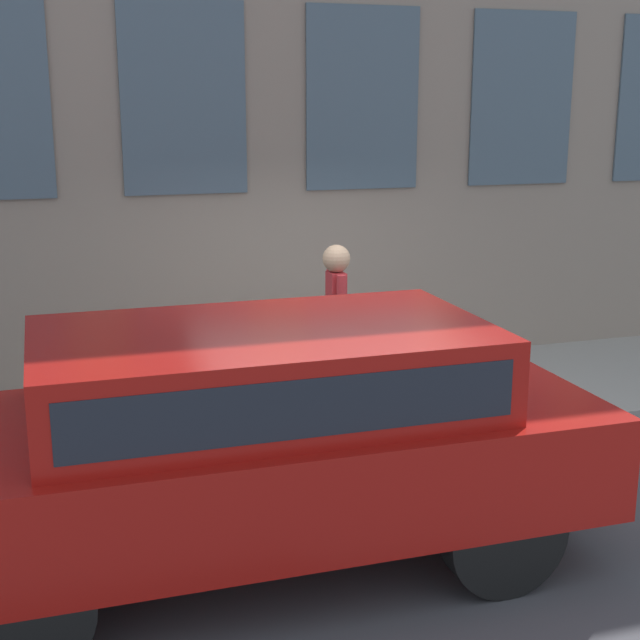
% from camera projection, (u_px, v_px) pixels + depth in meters
% --- Properties ---
extents(ground_plane, '(80.00, 80.00, 0.00)m').
position_uv_depth(ground_plane, '(350.00, 462.00, 7.85)').
color(ground_plane, '#47474C').
extents(sidewalk, '(2.43, 60.00, 0.16)m').
position_uv_depth(sidewalk, '(310.00, 409.00, 8.96)').
color(sidewalk, '#9E9B93').
rests_on(sidewalk, ground_plane).
extents(fire_hydrant, '(0.32, 0.44, 0.74)m').
position_uv_depth(fire_hydrant, '(303.00, 392.00, 8.03)').
color(fire_hydrant, '#2D7260').
rests_on(fire_hydrant, sidewalk).
extents(person, '(0.40, 0.26, 1.63)m').
position_uv_depth(person, '(336.00, 313.00, 8.45)').
color(person, '#232328').
rests_on(person, sidewalk).
extents(parked_truck_red_near, '(1.88, 4.74, 1.67)m').
position_uv_depth(parked_truck_red_near, '(254.00, 429.00, 5.89)').
color(parked_truck_red_near, black).
rests_on(parked_truck_red_near, ground_plane).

